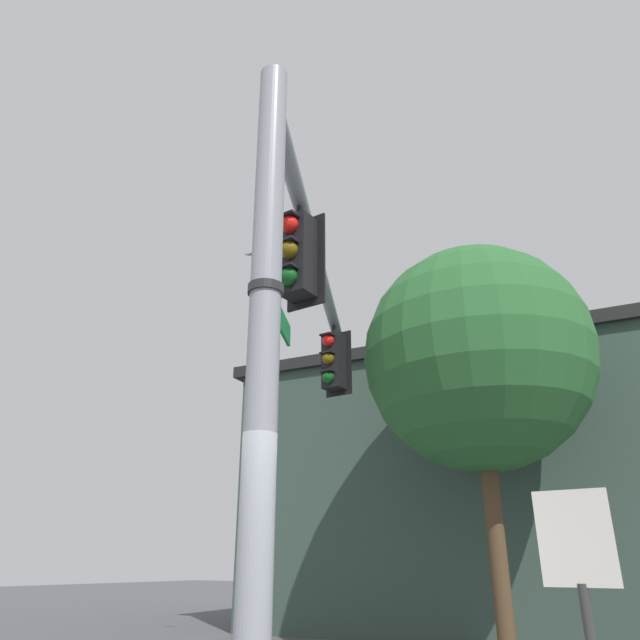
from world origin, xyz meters
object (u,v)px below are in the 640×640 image
street_name_sign (273,304)px  historical_marker (582,583)px  bird_flying (252,254)px  traffic_light_nearest_pole (297,255)px  traffic_light_mid_inner (333,361)px

street_name_sign → historical_marker: (-1.98, -1.62, -2.35)m
street_name_sign → bird_flying: (4.15, -4.42, 3.80)m
traffic_light_nearest_pole → street_name_sign: bearing=116.8°
traffic_light_mid_inner → historical_marker: traffic_light_mid_inner is taller
traffic_light_nearest_pole → traffic_light_mid_inner: same height
street_name_sign → bird_flying: 7.15m
street_name_sign → bird_flying: size_ratio=3.97×
traffic_light_mid_inner → historical_marker: (-4.38, 3.20, -3.58)m
traffic_light_mid_inner → street_name_sign: bearing=116.5°
street_name_sign → bird_flying: bearing=-46.8°
traffic_light_nearest_pole → traffic_light_mid_inner: bearing=-63.6°
traffic_light_nearest_pole → traffic_light_mid_inner: (1.80, -3.62, 0.00)m
bird_flying → historical_marker: bearing=155.4°
traffic_light_nearest_pole → street_name_sign: 1.82m
traffic_light_mid_inner → traffic_light_nearest_pole: bearing=116.4°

